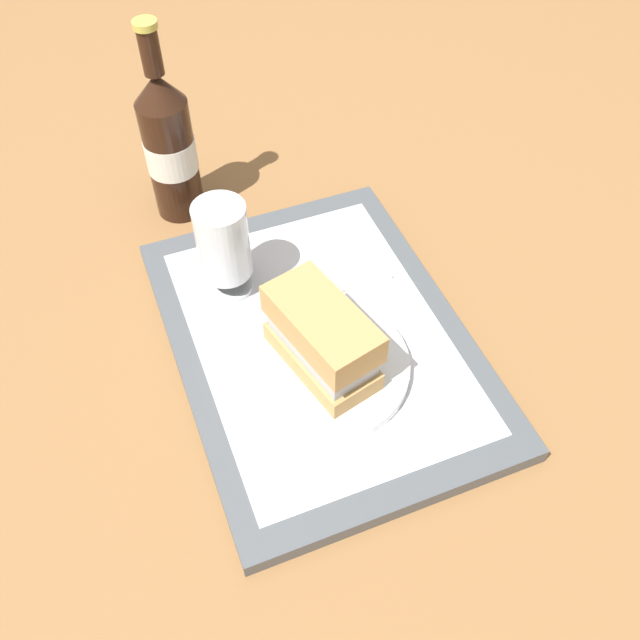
# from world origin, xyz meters

# --- Properties ---
(ground_plane) EXTENTS (3.00, 3.00, 0.00)m
(ground_plane) POSITION_xyz_m (0.00, 0.00, 0.00)
(ground_plane) COLOR olive
(tray) EXTENTS (0.44, 0.32, 0.02)m
(tray) POSITION_xyz_m (0.00, 0.00, 0.01)
(tray) COLOR #4C5156
(tray) RESTS_ON ground_plane
(placemat) EXTENTS (0.38, 0.27, 0.00)m
(placemat) POSITION_xyz_m (0.00, 0.00, 0.02)
(placemat) COLOR silver
(placemat) RESTS_ON tray
(plate) EXTENTS (0.19, 0.19, 0.01)m
(plate) POSITION_xyz_m (-0.04, 0.02, 0.03)
(plate) COLOR white
(plate) RESTS_ON placemat
(sandwich) EXTENTS (0.14, 0.09, 0.08)m
(sandwich) POSITION_xyz_m (-0.04, 0.02, 0.08)
(sandwich) COLOR tan
(sandwich) RESTS_ON plate
(beer_glass) EXTENTS (0.06, 0.06, 0.12)m
(beer_glass) POSITION_xyz_m (0.11, 0.07, 0.09)
(beer_glass) COLOR silver
(beer_glass) RESTS_ON placemat
(napkin_folded) EXTENTS (0.09, 0.07, 0.01)m
(napkin_folded) POSITION_xyz_m (0.10, -0.08, 0.02)
(napkin_folded) COLOR white
(napkin_folded) RESTS_ON placemat
(beer_bottle) EXTENTS (0.07, 0.07, 0.27)m
(beer_bottle) POSITION_xyz_m (0.29, 0.09, 0.10)
(beer_bottle) COLOR black
(beer_bottle) RESTS_ON ground_plane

